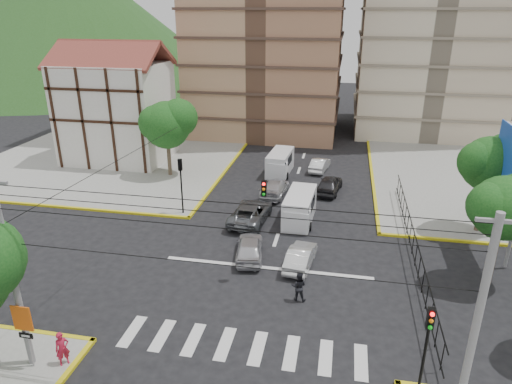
% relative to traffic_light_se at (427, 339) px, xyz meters
% --- Properties ---
extents(ground, '(160.00, 160.00, 0.00)m').
position_rel_traffic_light_se_xyz_m(ground, '(-7.80, 7.80, -3.11)').
color(ground, black).
rests_on(ground, ground).
extents(sidewalk_nw, '(26.00, 26.00, 0.15)m').
position_rel_traffic_light_se_xyz_m(sidewalk_nw, '(-27.80, 27.80, -3.04)').
color(sidewalk_nw, gray).
rests_on(sidewalk_nw, ground).
extents(crosswalk_stripes, '(12.00, 2.40, 0.01)m').
position_rel_traffic_light_se_xyz_m(crosswalk_stripes, '(-7.80, 1.80, -3.11)').
color(crosswalk_stripes, silver).
rests_on(crosswalk_stripes, ground).
extents(stop_line, '(13.00, 0.40, 0.01)m').
position_rel_traffic_light_se_xyz_m(stop_line, '(-7.80, 9.00, -3.11)').
color(stop_line, silver).
rests_on(stop_line, ground).
extents(tudor_building, '(10.80, 8.05, 12.23)m').
position_rel_traffic_light_se_xyz_m(tudor_building, '(-26.80, 27.80, 2.14)').
color(tudor_building, silver).
rests_on(tudor_building, ground).
extents(distant_hill, '(70.00, 70.00, 28.00)m').
position_rel_traffic_light_se_xyz_m(distant_hill, '(-62.80, 77.80, 10.89)').
color(distant_hill, '#26521B').
rests_on(distant_hill, ground).
extents(park_fence, '(0.10, 22.50, 1.66)m').
position_rel_traffic_light_se_xyz_m(park_fence, '(1.20, 12.30, -3.11)').
color(park_fence, black).
rests_on(park_fence, ground).
extents(tree_park_a, '(4.41, 3.60, 6.83)m').
position_rel_traffic_light_se_xyz_m(tree_park_a, '(5.28, 9.81, 1.90)').
color(tree_park_a, '#473828').
rests_on(tree_park_a, ground).
extents(tree_park_c, '(4.65, 3.80, 7.25)m').
position_rel_traffic_light_se_xyz_m(tree_park_c, '(6.29, 16.81, 2.22)').
color(tree_park_c, '#473828').
rests_on(tree_park_c, ground).
extents(tree_tudor, '(5.39, 4.40, 7.43)m').
position_rel_traffic_light_se_xyz_m(tree_tudor, '(-19.70, 23.81, 2.11)').
color(tree_tudor, '#473828').
rests_on(tree_tudor, ground).
extents(traffic_light_se, '(0.28, 0.22, 4.40)m').
position_rel_traffic_light_se_xyz_m(traffic_light_se, '(0.00, 0.00, 0.00)').
color(traffic_light_se, black).
rests_on(traffic_light_se, ground).
extents(traffic_light_nw, '(0.28, 0.22, 4.40)m').
position_rel_traffic_light_se_xyz_m(traffic_light_nw, '(-15.60, 15.60, 0.00)').
color(traffic_light_nw, black).
rests_on(traffic_light_nw, ground).
extents(traffic_light_hanging, '(18.00, 9.12, 0.92)m').
position_rel_traffic_light_se_xyz_m(traffic_light_hanging, '(-7.80, 5.76, 2.79)').
color(traffic_light_hanging, black).
rests_on(traffic_light_hanging, ground).
extents(utility_pole_sw, '(1.40, 0.28, 9.00)m').
position_rel_traffic_light_se_xyz_m(utility_pole_sw, '(-16.80, -1.20, 1.65)').
color(utility_pole_sw, slate).
rests_on(utility_pole_sw, ground).
extents(utility_pole_se, '(1.40, 0.28, 9.00)m').
position_rel_traffic_light_se_xyz_m(utility_pole_se, '(1.20, -1.20, 1.65)').
color(utility_pole_se, slate).
rests_on(utility_pole_se, ground).
extents(district_sign, '(0.90, 0.12, 3.20)m').
position_rel_traffic_light_se_xyz_m(district_sign, '(-16.60, -1.44, -0.66)').
color(district_sign, slate).
rests_on(district_sign, ground).
extents(van_right_lane, '(2.18, 5.00, 2.21)m').
position_rel_traffic_light_se_xyz_m(van_right_lane, '(-6.55, 15.93, -2.04)').
color(van_right_lane, silver).
rests_on(van_right_lane, ground).
extents(van_left_lane, '(2.22, 4.92, 2.16)m').
position_rel_traffic_light_se_xyz_m(van_left_lane, '(-9.56, 26.37, -2.06)').
color(van_left_lane, silver).
rests_on(van_left_lane, ground).
extents(car_silver_front_left, '(2.35, 4.44, 1.44)m').
position_rel_traffic_light_se_xyz_m(car_silver_front_left, '(-9.13, 10.10, -2.39)').
color(car_silver_front_left, silver).
rests_on(car_silver_front_left, ground).
extents(car_white_front_right, '(1.86, 4.15, 1.32)m').
position_rel_traffic_light_se_xyz_m(car_white_front_right, '(-5.79, 9.68, -2.45)').
color(car_white_front_right, white).
rests_on(car_white_front_right, ground).
extents(car_grey_mid_left, '(2.85, 5.51, 1.48)m').
position_rel_traffic_light_se_xyz_m(car_grey_mid_left, '(-10.15, 15.38, -2.37)').
color(car_grey_mid_left, slate).
rests_on(car_grey_mid_left, ground).
extents(car_silver_rear_left, '(2.27, 4.91, 1.39)m').
position_rel_traffic_light_se_xyz_m(car_silver_rear_left, '(-9.19, 20.95, -2.42)').
color(car_silver_rear_left, silver).
rests_on(car_silver_rear_left, ground).
extents(car_darkgrey_mid_right, '(2.41, 4.60, 1.49)m').
position_rel_traffic_light_se_xyz_m(car_darkgrey_mid_right, '(-4.58, 22.51, -2.37)').
color(car_darkgrey_mid_right, '#2A292C').
rests_on(car_darkgrey_mid_right, ground).
extents(car_white_rear_right, '(2.02, 4.10, 1.29)m').
position_rel_traffic_light_se_xyz_m(car_white_rear_right, '(-5.78, 28.11, -2.46)').
color(car_white_rear_right, white).
rests_on(car_white_rear_right, ground).
extents(pedestrian_sw_corner, '(0.70, 0.71, 1.66)m').
position_rel_traffic_light_se_xyz_m(pedestrian_sw_corner, '(-15.30, -1.00, -2.13)').
color(pedestrian_sw_corner, '#B61C38').
rests_on(pedestrian_sw_corner, sidewalk_sw).
extents(pedestrian_crosswalk, '(0.86, 0.68, 1.74)m').
position_rel_traffic_light_se_xyz_m(pedestrian_crosswalk, '(-5.54, 6.04, -2.24)').
color(pedestrian_crosswalk, black).
rests_on(pedestrian_crosswalk, ground).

